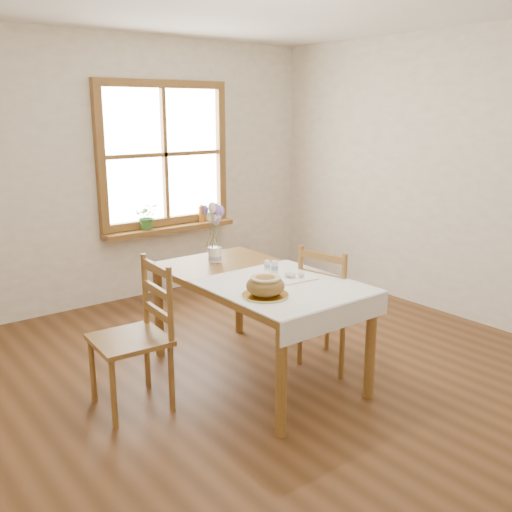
{
  "coord_description": "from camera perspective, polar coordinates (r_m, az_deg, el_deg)",
  "views": [
    {
      "loc": [
        -2.37,
        -2.75,
        1.9
      ],
      "look_at": [
        0.0,
        0.3,
        0.9
      ],
      "focal_mm": 40.0,
      "sensor_mm": 36.0,
      "label": 1
    }
  ],
  "objects": [
    {
      "name": "ground",
      "position": [
        4.1,
        2.65,
        -13.12
      ],
      "size": [
        5.0,
        5.0,
        0.0
      ],
      "primitive_type": "plane",
      "color": "brown",
      "rests_on": "ground"
    },
    {
      "name": "room_walls",
      "position": [
        3.64,
        2.96,
        11.45
      ],
      "size": [
        4.6,
        5.1,
        2.65
      ],
      "color": "white",
      "rests_on": "ground"
    },
    {
      "name": "window",
      "position": [
        5.97,
        -9.17,
        10.0
      ],
      "size": [
        1.46,
        0.08,
        1.46
      ],
      "color": "brown",
      "rests_on": "ground"
    },
    {
      "name": "window_sill",
      "position": [
        6.02,
        -8.56,
        2.74
      ],
      "size": [
        1.46,
        0.2,
        0.05
      ],
      "color": "brown",
      "rests_on": "ground"
    },
    {
      "name": "dining_table",
      "position": [
        4.06,
        -0.0,
        -3.22
      ],
      "size": [
        0.9,
        1.6,
        0.75
      ],
      "color": "brown",
      "rests_on": "ground"
    },
    {
      "name": "table_linen",
      "position": [
        3.81,
        2.82,
        -3.02
      ],
      "size": [
        0.91,
        0.99,
        0.01
      ],
      "primitive_type": "cube",
      "color": "white",
      "rests_on": "dining_table"
    },
    {
      "name": "chair_left",
      "position": [
        3.77,
        -12.56,
        -7.95
      ],
      "size": [
        0.5,
        0.48,
        0.97
      ],
      "primitive_type": null,
      "rotation": [
        0.0,
        0.0,
        -1.64
      ],
      "color": "brown",
      "rests_on": "ground"
    },
    {
      "name": "chair_right",
      "position": [
        4.34,
        7.94,
        -4.89
      ],
      "size": [
        0.54,
        0.52,
        0.94
      ],
      "primitive_type": null,
      "rotation": [
        0.0,
        0.0,
        1.77
      ],
      "color": "brown",
      "rests_on": "ground"
    },
    {
      "name": "bread_plate",
      "position": [
        3.58,
        0.94,
        -3.95
      ],
      "size": [
        0.36,
        0.36,
        0.02
      ],
      "primitive_type": "cylinder",
      "rotation": [
        0.0,
        0.0,
        -0.31
      ],
      "color": "silver",
      "rests_on": "table_linen"
    },
    {
      "name": "bread_loaf",
      "position": [
        3.55,
        0.94,
        -2.81
      ],
      "size": [
        0.24,
        0.24,
        0.13
      ],
      "primitive_type": "ellipsoid",
      "color": "olive",
      "rests_on": "bread_plate"
    },
    {
      "name": "egg_napkin",
      "position": [
        3.96,
        3.81,
        -2.18
      ],
      "size": [
        0.29,
        0.25,
        0.01
      ],
      "primitive_type": "cube",
      "rotation": [
        0.0,
        0.0,
        -0.1
      ],
      "color": "white",
      "rests_on": "table_linen"
    },
    {
      "name": "eggs",
      "position": [
        3.95,
        3.81,
        -1.78
      ],
      "size": [
        0.22,
        0.21,
        0.05
      ],
      "primitive_type": null,
      "rotation": [
        0.0,
        0.0,
        -0.1
      ],
      "color": "silver",
      "rests_on": "egg_napkin"
    },
    {
      "name": "salt_shaker",
      "position": [
        4.06,
        1.87,
        -1.06
      ],
      "size": [
        0.07,
        0.07,
        0.1
      ],
      "primitive_type": "cylinder",
      "rotation": [
        0.0,
        0.0,
        0.31
      ],
      "color": "silver",
      "rests_on": "table_linen"
    },
    {
      "name": "pepper_shaker",
      "position": [
        4.14,
        1.13,
        -0.89
      ],
      "size": [
        0.05,
        0.05,
        0.08
      ],
      "primitive_type": "cylinder",
      "rotation": [
        0.0,
        0.0,
        0.31
      ],
      "color": "silver",
      "rests_on": "table_linen"
    },
    {
      "name": "flower_vase",
      "position": [
        4.39,
        -4.13,
        0.05
      ],
      "size": [
        0.12,
        0.12,
        0.11
      ],
      "primitive_type": "cylinder",
      "rotation": [
        0.0,
        0.0,
        0.23
      ],
      "color": "silver",
      "rests_on": "dining_table"
    },
    {
      "name": "lavender_bouquet",
      "position": [
        4.34,
        -4.19,
        2.96
      ],
      "size": [
        0.18,
        0.18,
        0.34
      ],
      "primitive_type": null,
      "color": "#7C60AB",
      "rests_on": "flower_vase"
    },
    {
      "name": "potted_plant",
      "position": [
        5.87,
        -10.82,
        3.63
      ],
      "size": [
        0.32,
        0.33,
        0.21
      ],
      "primitive_type": "imported",
      "rotation": [
        0.0,
        0.0,
        -0.36
      ],
      "color": "#39702D",
      "rests_on": "window_sill"
    },
    {
      "name": "amber_bottle",
      "position": [
        6.19,
        -5.47,
        4.29
      ],
      "size": [
        0.07,
        0.07,
        0.19
      ],
      "primitive_type": "cylinder",
      "rotation": [
        0.0,
        0.0,
        0.07
      ],
      "color": "#B16B20",
      "rests_on": "window_sill"
    }
  ]
}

